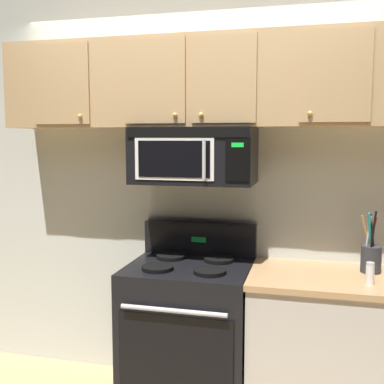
# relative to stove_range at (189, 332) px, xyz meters

# --- Properties ---
(back_wall) EXTENTS (5.20, 0.10, 2.70)m
(back_wall) POSITION_rel_stove_range_xyz_m (0.00, 0.37, 0.88)
(back_wall) COLOR silver
(back_wall) RESTS_ON ground_plane
(stove_range) EXTENTS (0.76, 0.69, 1.12)m
(stove_range) POSITION_rel_stove_range_xyz_m (0.00, 0.00, 0.00)
(stove_range) COLOR black
(stove_range) RESTS_ON ground_plane
(over_range_microwave) EXTENTS (0.76, 0.43, 0.35)m
(over_range_microwave) POSITION_rel_stove_range_xyz_m (-0.00, 0.12, 1.11)
(over_range_microwave) COLOR black
(upper_cabinets) EXTENTS (2.50, 0.36, 0.55)m
(upper_cabinets) POSITION_rel_stove_range_xyz_m (-0.00, 0.15, 1.56)
(upper_cabinets) COLOR tan
(counter_segment) EXTENTS (0.93, 0.65, 0.90)m
(counter_segment) POSITION_rel_stove_range_xyz_m (0.84, 0.01, -0.02)
(counter_segment) COLOR #BCB7AD
(counter_segment) RESTS_ON ground_plane
(utensil_crock_charcoal) EXTENTS (0.13, 0.12, 0.37)m
(utensil_crock_charcoal) POSITION_rel_stove_range_xyz_m (1.07, 0.12, 0.53)
(utensil_crock_charcoal) COLOR #2D2D33
(utensil_crock_charcoal) RESTS_ON counter_segment
(salt_shaker) EXTENTS (0.05, 0.05, 0.12)m
(salt_shaker) POSITION_rel_stove_range_xyz_m (1.04, -0.12, 0.49)
(salt_shaker) COLOR white
(salt_shaker) RESTS_ON counter_segment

